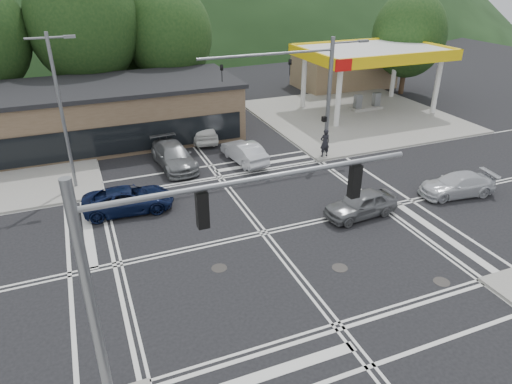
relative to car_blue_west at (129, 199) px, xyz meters
name	(u,v)px	position (x,y,z in m)	size (l,w,h in m)	color
ground	(264,233)	(5.90, -4.94, -0.67)	(120.00, 120.00, 0.00)	black
sidewalk_ne	(354,116)	(20.90, 10.06, -0.60)	(16.00, 16.00, 0.15)	gray
gas_station_canopy	(372,55)	(22.89, 11.05, 4.37)	(12.32, 8.34, 5.75)	silver
convenience_store	(344,69)	(25.90, 20.06, 1.23)	(10.00, 6.00, 3.80)	#846B4F
commercial_row	(74,118)	(-2.10, 12.06, 1.33)	(24.00, 8.00, 4.00)	brown
hill_north	(100,27)	(5.90, 85.06, -0.67)	(252.00, 126.00, 140.00)	black
tree_n_b	(83,23)	(-0.10, 19.06, 7.12)	(9.00, 9.00, 12.98)	#382619
tree_n_c	(169,35)	(6.90, 19.06, 5.82)	(7.60, 7.60, 10.87)	#382619
tree_n_e	(127,24)	(3.90, 23.06, 6.47)	(8.40, 8.40, 11.98)	#382619
tree_ne	(409,35)	(29.90, 15.06, 5.17)	(7.20, 7.20, 9.99)	#382619
streetlight_nw	(62,106)	(-2.54, 4.06, 4.38)	(2.50, 0.25, 9.00)	slate
signal_mast_ne	(313,84)	(12.85, 3.26, 4.40)	(11.65, 0.30, 8.00)	slate
signal_mast_sw	(161,269)	(-0.49, -13.14, 4.45)	(9.14, 0.28, 8.00)	slate
car_blue_west	(129,199)	(0.00, 0.00, 0.00)	(2.23, 4.83, 1.34)	#0C1536
car_grey_center	(361,204)	(11.39, -5.24, 0.03)	(1.65, 4.09, 1.39)	slate
car_silver_east	(457,185)	(17.99, -5.25, -0.02)	(1.81, 4.45, 1.29)	silver
car_queue_a	(244,152)	(8.27, 4.06, 0.04)	(1.51, 4.33, 1.43)	silver
car_queue_b	(203,130)	(6.90, 9.36, 0.12)	(1.87, 4.65, 1.59)	white
car_northbound	(174,156)	(3.66, 5.06, 0.08)	(2.12, 5.21, 1.51)	slate
pedestrian	(325,143)	(13.63, 2.56, 0.46)	(0.72, 0.47, 1.97)	black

